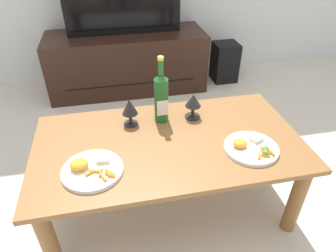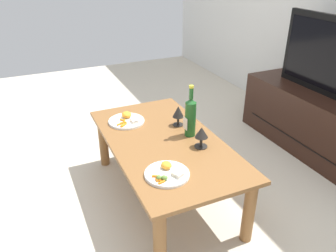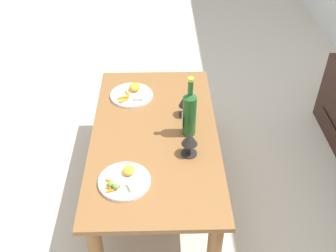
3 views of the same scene
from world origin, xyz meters
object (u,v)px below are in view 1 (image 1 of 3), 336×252
object	(u,v)px
floor_speaker	(225,62)
dinner_plate_left	(91,169)
wine_bottle	(162,96)
goblet_left	(130,108)
goblet_right	(193,102)
tv_stand	(127,62)
dinner_plate_right	(251,147)
dining_table	(169,153)

from	to	relation	value
floor_speaker	dinner_plate_left	bearing A→B (deg)	-128.23
wine_bottle	goblet_left	size ratio (longest dim) A/B	2.41
floor_speaker	goblet_right	bearing A→B (deg)	-119.15
wine_bottle	dinner_plate_left	size ratio (longest dim) A/B	1.35
tv_stand	wine_bottle	bearing A→B (deg)	-86.54
goblet_right	dinner_plate_right	distance (m)	0.38
tv_stand	dinner_plate_right	size ratio (longest dim) A/B	5.44
dinner_plate_right	dining_table	bearing A→B (deg)	158.34
dining_table	dinner_plate_left	world-z (taller)	dinner_plate_left
tv_stand	goblet_left	distance (m)	1.29
dinner_plate_right	dinner_plate_left	bearing A→B (deg)	179.77
tv_stand	goblet_left	size ratio (longest dim) A/B	9.37
goblet_left	goblet_right	world-z (taller)	goblet_left
dining_table	tv_stand	world-z (taller)	tv_stand
wine_bottle	dinner_plate_left	xyz separation A→B (m)	(-0.36, -0.32, -0.13)
goblet_right	tv_stand	bearing A→B (deg)	100.76
floor_speaker	wine_bottle	bearing A→B (deg)	-124.82
goblet_left	tv_stand	bearing A→B (deg)	85.99
dining_table	floor_speaker	world-z (taller)	dining_table
tv_stand	goblet_right	distance (m)	1.31
dining_table	tv_stand	size ratio (longest dim) A/B	0.93
floor_speaker	dinner_plate_right	world-z (taller)	dinner_plate_right
floor_speaker	goblet_left	size ratio (longest dim) A/B	2.50
tv_stand	goblet_left	world-z (taller)	goblet_left
goblet_left	dinner_plate_right	size ratio (longest dim) A/B	0.58
dining_table	dinner_plate_right	world-z (taller)	dinner_plate_right
tv_stand	floor_speaker	world-z (taller)	tv_stand
tv_stand	dinner_plate_right	world-z (taller)	tv_stand
wine_bottle	goblet_left	world-z (taller)	wine_bottle
goblet_right	dinner_plate_left	world-z (taller)	goblet_right
goblet_left	goblet_right	distance (m)	0.33
goblet_left	floor_speaker	bearing A→B (deg)	50.99
goblet_right	dinner_plate_right	size ratio (longest dim) A/B	0.55
dining_table	wine_bottle	xyz separation A→B (m)	(0.00, 0.18, 0.21)
tv_stand	goblet_right	size ratio (longest dim) A/B	9.91
goblet_left	wine_bottle	bearing A→B (deg)	3.08
dinner_plate_left	dining_table	bearing A→B (deg)	21.00
goblet_left	dinner_plate_left	size ratio (longest dim) A/B	0.56
tv_stand	dining_table	bearing A→B (deg)	-87.07
goblet_right	wine_bottle	bearing A→B (deg)	176.92
floor_speaker	dinner_plate_left	distance (m)	1.98
dining_table	goblet_left	xyz separation A→B (m)	(-0.16, 0.18, 0.17)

